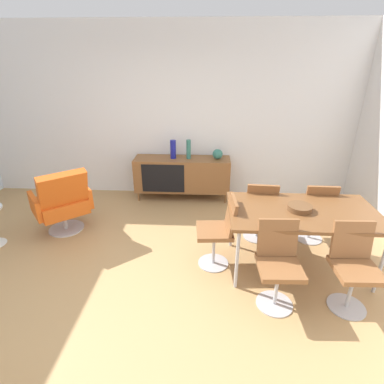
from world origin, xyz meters
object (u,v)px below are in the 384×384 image
object	(u,v)px
wooden_bowl_on_table	(300,208)
dining_chair_near_window	(220,229)
dining_chair_back_left	(260,208)
dining_table	(303,214)
lounge_chair_red	(62,201)
sideboard	(182,174)
dining_chair_back_right	(315,210)
vase_sculptural_dark	(189,149)
vase_ceramic_small	(218,154)
vase_cobalt	(173,149)
dining_chair_front_left	(278,262)
dining_chair_front_right	(354,264)

from	to	relation	value
wooden_bowl_on_table	dining_chair_near_window	distance (m)	0.90
dining_chair_near_window	dining_chair_back_left	bearing A→B (deg)	46.02
dining_table	lounge_chair_red	size ratio (longest dim) A/B	1.69
sideboard	dining_table	distance (m)	2.36
dining_chair_back_left	dining_chair_back_right	xyz separation A→B (m)	(0.70, -0.00, 0.00)
vase_sculptural_dark	dining_chair_back_right	size ratio (longest dim) A/B	0.37
vase_ceramic_small	dining_chair_back_left	bearing A→B (deg)	-67.60
dining_chair_back_left	dining_chair_back_right	bearing A→B (deg)	-0.01
sideboard	vase_cobalt	distance (m)	0.46
dining_table	wooden_bowl_on_table	xyz separation A→B (m)	(-0.04, -0.00, 0.07)
vase_sculptural_dark	dining_chair_back_left	xyz separation A→B (m)	(1.00, -1.27, -0.41)
vase_cobalt	vase_ceramic_small	distance (m)	0.74
dining_chair_near_window	sideboard	bearing A→B (deg)	107.64
vase_cobalt	dining_chair_front_left	world-z (taller)	vase_cobalt
dining_chair_near_window	lounge_chair_red	bearing A→B (deg)	163.54
vase_cobalt	lounge_chair_red	bearing A→B (deg)	-139.10
dining_chair_near_window	lounge_chair_red	distance (m)	2.21
vase_ceramic_small	dining_chair_front_left	size ratio (longest dim) A/B	0.19
vase_ceramic_small	wooden_bowl_on_table	distance (m)	2.02
sideboard	lounge_chair_red	size ratio (longest dim) A/B	1.69
dining_chair_near_window	dining_chair_back_right	size ratio (longest dim) A/B	1.00
vase_sculptural_dark	lounge_chair_red	xyz separation A→B (m)	(-1.65, -1.20, -0.41)
sideboard	vase_sculptural_dark	xyz separation A→B (m)	(0.11, 0.00, 0.44)
dining_chair_front_left	lounge_chair_red	distance (m)	2.91
dining_chair_front_right	dining_chair_back_right	bearing A→B (deg)	89.96
vase_ceramic_small	lounge_chair_red	xyz separation A→B (m)	(-2.12, -1.20, -0.34)
vase_ceramic_small	vase_sculptural_dark	bearing A→B (deg)	180.00
lounge_chair_red	vase_cobalt	bearing A→B (deg)	40.90
vase_sculptural_dark	wooden_bowl_on_table	bearing A→B (deg)	-54.33
dining_table	dining_chair_near_window	distance (m)	0.92
sideboard	wooden_bowl_on_table	distance (m)	2.35
vase_sculptural_dark	dining_table	xyz separation A→B (m)	(1.36, -1.83, -0.18)
wooden_bowl_on_table	dining_chair_back_left	distance (m)	0.71
dining_chair_front_right	sideboard	bearing A→B (deg)	127.26
vase_sculptural_dark	dining_chair_front_right	size ratio (longest dim) A/B	0.37
vase_ceramic_small	dining_chair_front_right	size ratio (longest dim) A/B	0.19
dining_chair_back_left	lounge_chair_red	xyz separation A→B (m)	(-2.65, 0.07, -0.00)
vase_sculptural_dark	wooden_bowl_on_table	distance (m)	2.26
sideboard	vase_cobalt	bearing A→B (deg)	179.25
dining_chair_front_right	dining_chair_near_window	bearing A→B (deg)	155.52
vase_cobalt	dining_chair_front_left	xyz separation A→B (m)	(1.26, -2.39, -0.40)
wooden_bowl_on_table	dining_chair_back_left	world-z (taller)	dining_chair_back_left
lounge_chair_red	dining_chair_back_right	bearing A→B (deg)	-1.21
vase_ceramic_small	sideboard	bearing A→B (deg)	-179.82
vase_cobalt	dining_table	size ratio (longest dim) A/B	0.19
dining_chair_back_left	vase_sculptural_dark	bearing A→B (deg)	128.24
dining_table	wooden_bowl_on_table	distance (m)	0.08
dining_chair_front_right	dining_chair_back_right	size ratio (longest dim) A/B	1.00
dining_table	dining_chair_back_left	size ratio (longest dim) A/B	1.87
vase_sculptural_dark	wooden_bowl_on_table	world-z (taller)	vase_sculptural_dark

